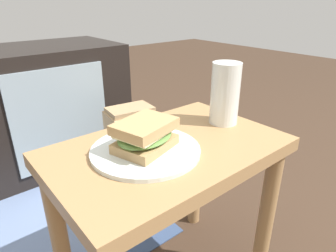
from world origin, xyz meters
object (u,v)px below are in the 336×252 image
Objects in this scene: tv_cabinet at (20,113)px; sandwich_front at (145,135)px; beer_glass at (225,94)px; plate at (146,150)px; paper_bag at (132,147)px.

tv_cabinet is 5.81× the size of sandwich_front.
beer_glass reaches higher than sandwich_front.
plate is 0.28m from beer_glass.
plate is 0.64m from paper_bag.
tv_cabinet is 0.97m from sandwich_front.
plate is at bearing -179.12° from beer_glass.
tv_cabinet is at bearing 93.20° from sandwich_front.
sandwich_front is 0.27m from beer_glass.
sandwich_front is 0.45× the size of paper_bag.
sandwich_front is at bearing -179.12° from beer_glass.
tv_cabinet is 0.56m from paper_bag.
tv_cabinet is 5.70× the size of beer_glass.
plate is (0.05, -0.94, 0.17)m from tv_cabinet.
beer_glass is (0.27, 0.00, 0.04)m from sandwich_front.
beer_glass is (0.27, 0.00, 0.08)m from plate.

